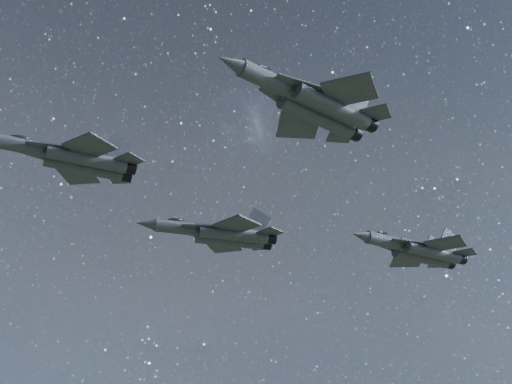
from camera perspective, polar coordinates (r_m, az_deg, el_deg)
jet_lead at (r=64.43m, az=-17.06°, el=3.11°), size 16.90×11.86×4.26m
jet_left at (r=82.69m, az=-3.40°, el=-4.00°), size 20.18×13.74×5.07m
jet_right at (r=56.63m, az=5.45°, el=8.40°), size 18.54×12.95×4.67m
jet_slot at (r=85.21m, az=15.19°, el=-5.39°), size 19.36×13.79×4.94m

